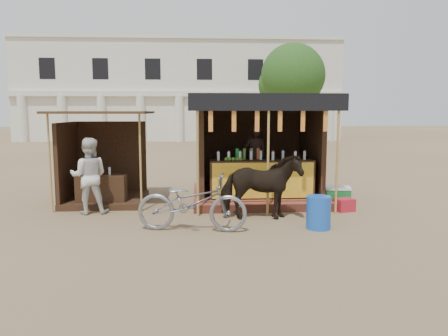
% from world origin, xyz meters
% --- Properties ---
extents(ground, '(120.00, 120.00, 0.00)m').
position_xyz_m(ground, '(0.00, 0.00, 0.00)').
color(ground, '#846B4C').
rests_on(ground, ground).
extents(main_stall, '(3.60, 3.61, 2.78)m').
position_xyz_m(main_stall, '(1.00, 3.36, 1.03)').
color(main_stall, '#984531').
rests_on(main_stall, ground).
extents(secondary_stall, '(2.40, 2.40, 2.38)m').
position_xyz_m(secondary_stall, '(-3.17, 3.24, 0.85)').
color(secondary_stall, '#3B2615').
rests_on(secondary_stall, ground).
extents(cow, '(1.75, 0.82, 1.47)m').
position_xyz_m(cow, '(0.78, 1.14, 0.74)').
color(cow, black).
rests_on(cow, ground).
extents(motorbike, '(2.29, 1.11, 1.16)m').
position_xyz_m(motorbike, '(-0.72, 0.34, 0.58)').
color(motorbike, gray).
rests_on(motorbike, ground).
extents(bystander, '(0.91, 0.74, 1.78)m').
position_xyz_m(bystander, '(-3.13, 2.00, 0.89)').
color(bystander, silver).
rests_on(bystander, ground).
extents(blue_barrel, '(0.62, 0.62, 0.67)m').
position_xyz_m(blue_barrel, '(1.85, 0.34, 0.34)').
color(blue_barrel, blue).
rests_on(blue_barrel, ground).
extents(red_crate, '(0.49, 0.45, 0.30)m').
position_xyz_m(red_crate, '(2.91, 1.86, 0.15)').
color(red_crate, '#A61B28').
rests_on(red_crate, ground).
extents(cooler, '(0.71, 0.56, 0.46)m').
position_xyz_m(cooler, '(2.98, 2.60, 0.23)').
color(cooler, '#19722E').
rests_on(cooler, ground).
extents(background_building, '(26.00, 7.45, 8.18)m').
position_xyz_m(background_building, '(-2.00, 29.94, 3.98)').
color(background_building, silver).
rests_on(background_building, ground).
extents(tree, '(4.50, 4.40, 7.00)m').
position_xyz_m(tree, '(5.81, 22.14, 4.63)').
color(tree, '#382314').
rests_on(tree, ground).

